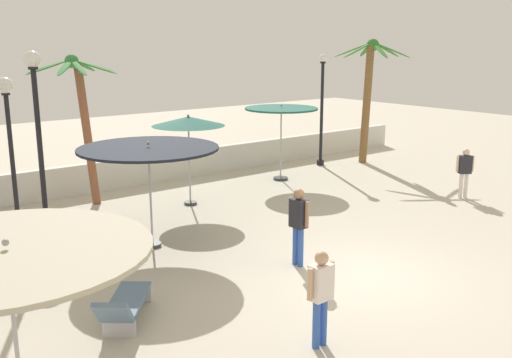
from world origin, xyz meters
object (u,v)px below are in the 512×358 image
object	(u,v)px
patio_umbrella_5	(7,258)
lamp_post_2	(322,105)
guest_1	(321,290)
lamp_post_0	(38,128)
planter	(53,264)
patio_umbrella_2	(149,151)
lounge_chair_0	(124,304)
lamp_post_1	(9,124)
palm_tree_0	(81,105)
patio_umbrella_4	(281,113)
guest_2	(465,169)
palm_tree_1	(369,85)
guest_0	(299,219)
patio_umbrella_0	(188,122)

from	to	relation	value
patio_umbrella_5	lamp_post_2	xyz separation A→B (m)	(14.14, 9.58, -0.07)
guest_1	lamp_post_0	bearing A→B (deg)	103.77
lamp_post_0	planter	distance (m)	3.36
guest_1	patio_umbrella_2	bearing A→B (deg)	88.70
lounge_chair_0	lamp_post_1	bearing A→B (deg)	87.15
lamp_post_2	palm_tree_0	bearing A→B (deg)	179.29
patio_umbrella_4	palm_tree_0	bearing A→B (deg)	171.11
guest_2	palm_tree_1	bearing A→B (deg)	71.50
guest_1	planter	xyz separation A→B (m)	(-2.42, 5.05, -0.57)
patio_umbrella_4	lamp_post_2	bearing A→B (deg)	17.93
planter	lounge_chair_0	bearing A→B (deg)	-82.94
lounge_chair_0	guest_1	world-z (taller)	guest_1
patio_umbrella_4	guest_2	size ratio (longest dim) A/B	1.71
guest_2	lamp_post_0	bearing A→B (deg)	162.66
palm_tree_0	lamp_post_1	world-z (taller)	palm_tree_0
palm_tree_0	guest_1	xyz separation A→B (m)	(-0.32, -10.06, -1.99)
palm_tree_1	guest_0	distance (m)	11.78
guest_0	guest_1	xyz separation A→B (m)	(-2.02, -2.73, -0.08)
patio_umbrella_0	lamp_post_2	size ratio (longest dim) A/B	0.63
patio_umbrella_4	lamp_post_1	world-z (taller)	lamp_post_1
patio_umbrella_5	planter	xyz separation A→B (m)	(1.97, 4.68, -2.04)
guest_1	guest_0	bearing A→B (deg)	53.55
guest_1	patio_umbrella_5	bearing A→B (deg)	175.18
planter	palm_tree_1	bearing A→B (deg)	16.74
lounge_chair_0	guest_0	distance (m)	4.19
lamp_post_1	guest_2	distance (m)	13.12
lamp_post_2	lamp_post_1	bearing A→B (deg)	-179.31
patio_umbrella_5	lamp_post_2	bearing A→B (deg)	34.10
patio_umbrella_5	planter	size ratio (longest dim) A/B	3.67
patio_umbrella_0	palm_tree_1	distance (m)	8.93
palm_tree_1	planter	xyz separation A→B (m)	(-14.03, -4.22, -2.67)
patio_umbrella_0	palm_tree_1	xyz separation A→B (m)	(8.86, 1.01, 0.61)
guest_1	patio_umbrella_0	bearing A→B (deg)	71.60
palm_tree_0	patio_umbrella_5	bearing A→B (deg)	-115.92
planter	palm_tree_0	bearing A→B (deg)	61.30
lounge_chair_0	guest_2	xyz separation A→B (m)	(11.85, 1.17, 0.54)
patio_umbrella_0	guest_1	xyz separation A→B (m)	(-2.75, -8.27, -1.49)
palm_tree_1	planter	size ratio (longest dim) A/B	5.68
lounge_chair_0	guest_0	world-z (taller)	guest_0
patio_umbrella_0	lounge_chair_0	distance (m)	7.80
lamp_post_2	guest_1	distance (m)	14.00
patio_umbrella_2	patio_umbrella_0	bearing A→B (deg)	44.07
patio_umbrella_2	lounge_chair_0	xyz separation A→B (m)	(-2.24, -3.20, -1.90)
lamp_post_0	lamp_post_2	distance (m)	11.85
patio_umbrella_2	guest_0	distance (m)	3.76
patio_umbrella_2	planter	size ratio (longest dim) A/B	3.75
guest_1	planter	bearing A→B (deg)	115.63
lamp_post_0	planter	world-z (taller)	lamp_post_0
patio_umbrella_4	guest_1	distance (m)	11.46
lamp_post_1	patio_umbrella_5	bearing A→B (deg)	-105.65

